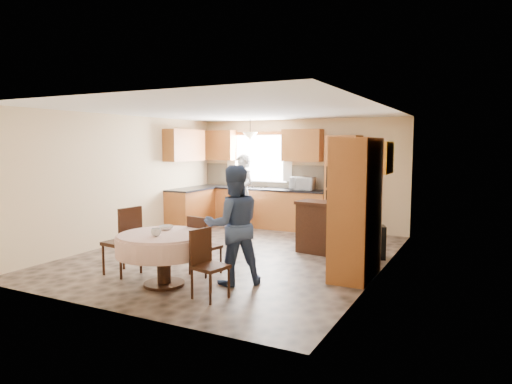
{
  "coord_description": "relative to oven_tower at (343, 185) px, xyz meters",
  "views": [
    {
      "loc": [
        3.89,
        -6.81,
        1.94
      ],
      "look_at": [
        0.27,
        0.3,
        1.1
      ],
      "focal_mm": 32.0,
      "sensor_mm": 36.0,
      "label": 1
    }
  ],
  "objects": [
    {
      "name": "floor",
      "position": [
        -1.15,
        -2.69,
        -1.06
      ],
      "size": [
        5.0,
        6.0,
        0.01
      ],
      "primitive_type": "cube",
      "color": "#715C4F",
      "rests_on": "ground"
    },
    {
      "name": "ceiling",
      "position": [
        -1.15,
        -2.69,
        1.44
      ],
      "size": [
        5.0,
        6.0,
        0.01
      ],
      "primitive_type": "cube",
      "color": "white",
      "rests_on": "wall_back"
    },
    {
      "name": "wall_back",
      "position": [
        -1.15,
        0.31,
        0.19
      ],
      "size": [
        5.0,
        0.02,
        2.5
      ],
      "primitive_type": "cube",
      "color": "beige",
      "rests_on": "floor"
    },
    {
      "name": "wall_front",
      "position": [
        -1.15,
        -5.69,
        0.19
      ],
      "size": [
        5.0,
        0.02,
        2.5
      ],
      "primitive_type": "cube",
      "color": "beige",
      "rests_on": "floor"
    },
    {
      "name": "wall_left",
      "position": [
        -3.65,
        -2.69,
        0.19
      ],
      "size": [
        0.02,
        6.0,
        2.5
      ],
      "primitive_type": "cube",
      "color": "beige",
      "rests_on": "floor"
    },
    {
      "name": "wall_right",
      "position": [
        1.35,
        -2.69,
        0.19
      ],
      "size": [
        0.02,
        6.0,
        2.5
      ],
      "primitive_type": "cube",
      "color": "beige",
      "rests_on": "floor"
    },
    {
      "name": "window",
      "position": [
        -2.15,
        0.29,
        0.54
      ],
      "size": [
        1.4,
        0.03,
        1.1
      ],
      "primitive_type": "cube",
      "color": "white",
      "rests_on": "wall_back"
    },
    {
      "name": "curtain_left",
      "position": [
        -2.9,
        0.24,
        0.59
      ],
      "size": [
        0.22,
        0.02,
        1.15
      ],
      "primitive_type": "cube",
      "color": "white",
      "rests_on": "wall_back"
    },
    {
      "name": "curtain_right",
      "position": [
        -1.4,
        0.24,
        0.59
      ],
      "size": [
        0.22,
        0.02,
        1.15
      ],
      "primitive_type": "cube",
      "color": "white",
      "rests_on": "wall_back"
    },
    {
      "name": "base_cab_back",
      "position": [
        -2.0,
        0.01,
        -0.62
      ],
      "size": [
        3.3,
        0.6,
        0.88
      ],
      "primitive_type": "cube",
      "color": "#C37134",
      "rests_on": "floor"
    },
    {
      "name": "counter_back",
      "position": [
        -2.0,
        0.01,
        -0.16
      ],
      "size": [
        3.3,
        0.64,
        0.04
      ],
      "primitive_type": "cube",
      "color": "black",
      "rests_on": "base_cab_back"
    },
    {
      "name": "base_cab_left",
      "position": [
        -3.35,
        -0.89,
        -0.62
      ],
      "size": [
        0.6,
        1.2,
        0.88
      ],
      "primitive_type": "cube",
      "color": "#C37134",
      "rests_on": "floor"
    },
    {
      "name": "counter_left",
      "position": [
        -3.35,
        -0.89,
        -0.16
      ],
      "size": [
        0.64,
        1.2,
        0.04
      ],
      "primitive_type": "cube",
      "color": "black",
      "rests_on": "base_cab_left"
    },
    {
      "name": "backsplash",
      "position": [
        -2.0,
        0.3,
        0.12
      ],
      "size": [
        3.3,
        0.02,
        0.55
      ],
      "primitive_type": "cube",
      "color": "tan",
      "rests_on": "wall_back"
    },
    {
      "name": "wall_cab_left",
      "position": [
        -3.2,
        0.15,
        0.85
      ],
      "size": [
        0.85,
        0.33,
        0.72
      ],
      "primitive_type": "cube",
      "color": "#A8582A",
      "rests_on": "wall_back"
    },
    {
      "name": "wall_cab_right",
      "position": [
        -1.0,
        0.15,
        0.85
      ],
      "size": [
        0.9,
        0.33,
        0.72
      ],
      "primitive_type": "cube",
      "color": "#A8582A",
      "rests_on": "wall_back"
    },
    {
      "name": "wall_cab_side",
      "position": [
        -3.48,
        -0.89,
        0.85
      ],
      "size": [
        0.33,
        1.2,
        0.72
      ],
      "primitive_type": "cube",
      "color": "#A8582A",
      "rests_on": "wall_left"
    },
    {
      "name": "oven_tower",
      "position": [
        0.0,
        0.0,
        0.0
      ],
      "size": [
        0.66,
        0.62,
        2.12
      ],
      "primitive_type": "cube",
      "color": "#C37134",
      "rests_on": "floor"
    },
    {
      "name": "oven_upper",
      "position": [
        0.0,
        -0.31,
        0.19
      ],
      "size": [
        0.56,
        0.01,
        0.45
      ],
      "primitive_type": "cube",
      "color": "black",
      "rests_on": "oven_tower"
    },
    {
      "name": "oven_lower",
      "position": [
        0.0,
        -0.31,
        -0.31
      ],
      "size": [
        0.56,
        0.01,
        0.45
      ],
      "primitive_type": "cube",
      "color": "black",
      "rests_on": "oven_tower"
    },
    {
      "name": "pendant",
      "position": [
        -2.15,
        -0.19,
        1.06
      ],
      "size": [
        0.36,
        0.36,
        0.18
      ],
      "primitive_type": "cone",
      "rotation": [
        3.14,
        0.0,
        0.0
      ],
      "color": "beige",
      "rests_on": "ceiling"
    },
    {
      "name": "sideboard",
      "position": [
        0.32,
        -1.86,
        -0.63
      ],
      "size": [
        1.27,
        0.67,
        0.87
      ],
      "primitive_type": "cube",
      "rotation": [
        0.0,
        0.0,
        -0.14
      ],
      "color": "#351B0E",
      "rests_on": "floor"
    },
    {
      "name": "space_heater",
      "position": [
        1.05,
        -1.82,
        -0.78
      ],
      "size": [
        0.49,
        0.42,
        0.56
      ],
      "primitive_type": "cube",
      "rotation": [
        0.0,
        0.0,
        0.38
      ],
      "color": "black",
      "rests_on": "floor"
    },
    {
      "name": "cupboard",
      "position": [
        1.07,
        -3.04,
        -0.05
      ],
      "size": [
        0.53,
        1.06,
        2.03
      ],
      "primitive_type": "cube",
      "color": "#C37134",
      "rests_on": "floor"
    },
    {
      "name": "dining_table",
      "position": [
        -1.16,
        -4.62,
        -0.5
      ],
      "size": [
        1.27,
        1.27,
        0.72
      ],
      "color": "#351B0E",
      "rests_on": "floor"
    },
    {
      "name": "chair_left",
      "position": [
        -1.98,
        -4.48,
        -0.49
      ],
      "size": [
        0.49,
        0.49,
        1.02
      ],
      "rotation": [
        0.0,
        0.0,
        -1.68
      ],
      "color": "#351B0E",
      "rests_on": "floor"
    },
    {
      "name": "chair_back",
      "position": [
        -0.98,
        -3.97,
        -0.57
      ],
      "size": [
        0.45,
        0.45,
        0.89
      ],
      "rotation": [
        0.0,
        0.0,
        2.96
      ],
      "color": "#351B0E",
      "rests_on": "floor"
    },
    {
      "name": "chair_right",
      "position": [
        -0.37,
        -4.78,
        -0.58
      ],
      "size": [
        0.45,
        0.45,
        0.87
      ],
      "rotation": [
        0.0,
        0.0,
        1.35
      ],
      "color": "#351B0E",
      "rests_on": "floor"
    },
    {
      "name": "framed_picture",
      "position": [
        1.32,
        -2.02,
        0.66
      ],
      "size": [
        0.06,
        0.62,
        0.52
      ],
      "color": "gold",
      "rests_on": "wall_right"
    },
    {
      "name": "microwave",
      "position": [
        -0.91,
        -0.04,
        0.01
      ],
      "size": [
        0.55,
        0.39,
        0.29
      ],
      "primitive_type": "imported",
      "rotation": [
        0.0,
        0.0,
        0.07
      ],
      "color": "silver",
      "rests_on": "counter_back"
    },
    {
      "name": "person_sink",
      "position": [
        -2.08,
        -0.69,
        -0.2
      ],
      "size": [
        0.74,
        0.62,
        1.71
      ],
      "primitive_type": "imported",
      "rotation": [
        0.0,
        0.0,
        -0.4
      ],
      "color": "silver",
      "rests_on": "floor"
    },
    {
      "name": "person_dining",
      "position": [
        -0.35,
        -4.12,
        -0.23
      ],
      "size": [
        1.02,
        1.01,
        1.65
      ],
      "primitive_type": "imported",
      "rotation": [
        0.0,
        0.0,
        3.88
      ],
      "color": "navy",
      "rests_on": "floor"
    },
    {
      "name": "bowl_sideboard",
      "position": [
        -0.03,
        -1.86,
        -0.17
      ],
      "size": [
        0.22,
        0.22,
        0.05
      ],
      "primitive_type": "imported",
      "rotation": [
        0.0,
        0.0,
        0.17
      ],
      "color": "#B2B2B2",
      "rests_on": "sideboard"
    },
    {
      "name": "bottle_sideboard",
      "position": [
        0.56,
        -1.86,
        -0.05
      ],
      "size": [
        0.11,
        0.11,
        0.29
      ],
      "primitive_type": "imported",
      "rotation": [
        0.0,
        0.0,
        0.0
      ],
      "color": "silver",
      "rests_on": "sideboard"
    },
    {
      "name": "cup_table",
      "position": [
        -1.13,
        -4.81,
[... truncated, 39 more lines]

